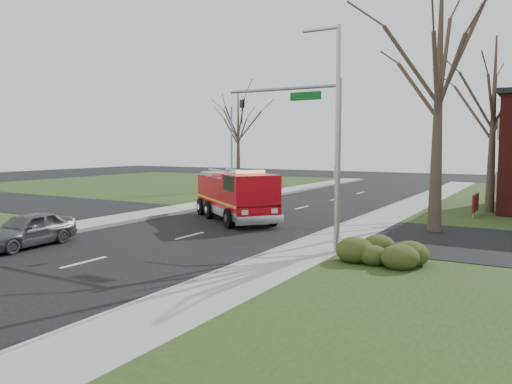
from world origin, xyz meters
The scene contains 13 objects.
ground centered at (0.00, 0.00, 0.00)m, with size 120.00×120.00×0.00m, color black.
sidewalk_right centered at (6.20, 0.00, 0.07)m, with size 2.40×80.00×0.15m, color gray.
sidewalk_left centered at (-6.20, 0.00, 0.07)m, with size 2.40×80.00×0.15m, color gray.
health_center_sign centered at (10.50, 12.50, 0.88)m, with size 0.12×2.00×1.40m.
hedge_corner centered at (9.00, -1.00, 0.58)m, with size 2.80×2.00×0.90m, color #2E3B15.
bare_tree_near centered at (9.50, 6.00, 7.41)m, with size 6.00×6.00×12.00m.
bare_tree_far centered at (11.00, 15.00, 6.49)m, with size 5.25×5.25×10.50m.
bare_tree_left centered at (-10.00, 20.00, 5.56)m, with size 4.50×4.50×9.00m.
traffic_signal_mast centered at (5.21, 1.50, 4.71)m, with size 5.29×0.18×6.80m.
streetlight_pole centered at (7.14, -0.50, 4.55)m, with size 1.48×0.16×8.40m.
utility_pole_far centered at (-6.80, 14.00, 3.50)m, with size 0.14×0.14×7.00m, color gray.
fire_engine centered at (-0.75, 5.08, 1.29)m, with size 7.05×6.26×2.85m.
parked_car_maroon centered at (-4.20, -5.21, 0.70)m, with size 1.65×4.10×1.40m, color #4C4E53.
Camera 1 is at (13.83, -17.79, 4.07)m, focal length 35.00 mm.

